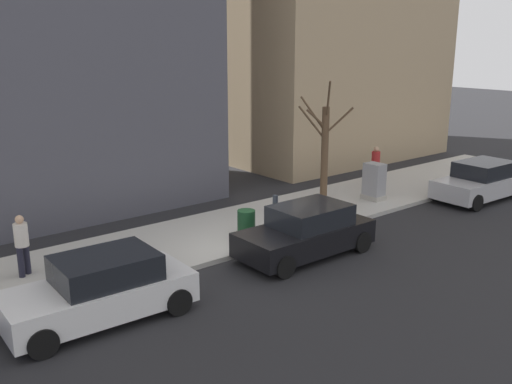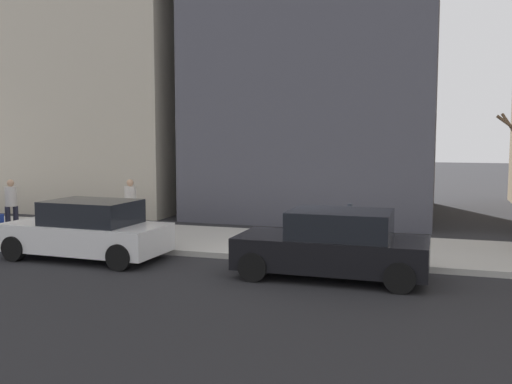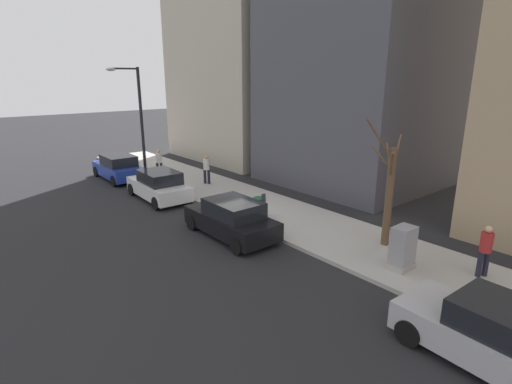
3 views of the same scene
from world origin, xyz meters
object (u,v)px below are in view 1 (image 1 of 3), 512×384
(parked_car_black, at_px, (306,232))
(parked_car_white, at_px, (101,289))
(parking_meter, at_px, (275,211))
(bare_tree, at_px, (324,148))
(parked_car_silver, at_px, (481,181))
(trash_bin, at_px, (246,224))
(utility_box, at_px, (374,182))
(pedestrian_near_meter, at_px, (376,163))
(pedestrian_midblock, at_px, (22,242))

(parked_car_black, bearing_deg, parked_car_white, 89.78)
(parked_car_black, height_order, parking_meter, parked_car_black)
(parking_meter, distance_m, bare_tree, 5.00)
(parked_car_silver, relative_size, parked_car_black, 1.01)
(trash_bin, bearing_deg, parked_car_black, -161.30)
(trash_bin, bearing_deg, parking_meter, -119.31)
(utility_box, bearing_deg, trash_bin, 93.46)
(parked_car_black, relative_size, utility_box, 2.94)
(parking_meter, relative_size, pedestrian_near_meter, 0.81)
(parked_car_black, relative_size, pedestrian_midblock, 2.54)
(parked_car_white, height_order, pedestrian_midblock, pedestrian_midblock)
(parked_car_white, bearing_deg, parking_meter, -75.10)
(pedestrian_midblock, bearing_deg, parked_car_silver, -44.40)
(bare_tree, height_order, pedestrian_midblock, bare_tree)
(bare_tree, distance_m, pedestrian_midblock, 11.57)
(parked_car_black, relative_size, parking_meter, 3.12)
(utility_box, xyz_separation_m, trash_bin, (-0.40, 6.62, -0.25))
(pedestrian_near_meter, height_order, pedestrian_midblock, same)
(pedestrian_near_meter, distance_m, pedestrian_midblock, 14.86)
(parked_car_silver, height_order, parking_meter, parked_car_silver)
(parked_car_silver, height_order, parked_car_black, same)
(parked_car_silver, distance_m, parking_meter, 9.67)
(parked_car_black, relative_size, parked_car_white, 0.99)
(parked_car_white, xyz_separation_m, trash_bin, (1.94, -5.70, -0.14))
(parking_meter, bearing_deg, utility_box, -81.69)
(utility_box, distance_m, pedestrian_midblock, 13.03)
(parked_car_silver, relative_size, bare_tree, 0.92)
(parked_car_silver, bearing_deg, bare_tree, 57.21)
(parked_car_black, relative_size, trash_bin, 4.68)
(parking_meter, xyz_separation_m, pedestrian_midblock, (1.83, 7.17, 0.11))
(bare_tree, xyz_separation_m, pedestrian_midblock, (-0.32, 11.52, -1.08))
(parked_car_white, bearing_deg, parked_car_silver, -87.99)
(parked_car_white, relative_size, parking_meter, 3.16)
(parked_car_silver, xyz_separation_m, parked_car_white, (0.00, 16.06, 0.00))
(parked_car_black, bearing_deg, trash_bin, 18.99)
(parked_car_black, distance_m, trash_bin, 2.11)
(parked_car_silver, xyz_separation_m, parking_meter, (1.49, 9.56, 0.24))
(parked_car_black, bearing_deg, pedestrian_midblock, 64.67)
(parked_car_white, distance_m, trash_bin, 6.02)
(bare_tree, bearing_deg, pedestrian_near_meter, -87.01)
(bare_tree, distance_m, trash_bin, 5.65)
(parking_meter, bearing_deg, pedestrian_midblock, 75.67)
(utility_box, bearing_deg, parking_meter, 98.31)
(parked_car_white, xyz_separation_m, pedestrian_midblock, (3.32, 0.66, 0.35))
(utility_box, bearing_deg, pedestrian_near_meter, -51.67)
(bare_tree, relative_size, pedestrian_near_meter, 2.79)
(parked_car_white, xyz_separation_m, bare_tree, (3.64, -10.85, 1.43))
(trash_bin, relative_size, pedestrian_near_meter, 0.54)
(bare_tree, relative_size, trash_bin, 5.14)
(parked_car_silver, relative_size, parked_car_white, 1.00)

